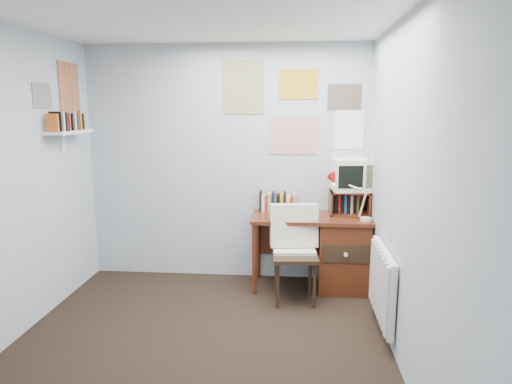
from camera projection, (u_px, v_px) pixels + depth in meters
ground at (194, 359)px, 3.40m from camera, size 3.50×3.50×0.00m
back_wall at (227, 164)px, 4.88m from camera, size 3.00×0.02×2.50m
right_wall at (410, 199)px, 3.04m from camera, size 0.02×3.50×2.50m
ceiling at (184, 5)px, 2.94m from camera, size 3.00×3.50×0.02m
desk at (337, 250)px, 4.67m from camera, size 1.20×0.55×0.76m
desk_chair at (295, 256)px, 4.34m from camera, size 0.50×0.48×0.90m
desk_lamp at (367, 200)px, 4.41m from camera, size 0.31×0.27×0.40m
tv_riser at (349, 202)px, 4.68m from camera, size 0.40×0.30×0.25m
crt_tv at (351, 173)px, 4.65m from camera, size 0.42×0.39×0.35m
book_row at (288, 201)px, 4.81m from camera, size 0.60×0.14×0.22m
radiator at (382, 284)px, 3.74m from camera, size 0.09×0.80×0.60m
wall_shelf at (69, 132)px, 4.30m from camera, size 0.20×0.62×0.24m
posters_back at (293, 107)px, 4.71m from camera, size 1.20×0.01×0.90m
posters_left at (56, 91)px, 4.23m from camera, size 0.01×0.70×0.60m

